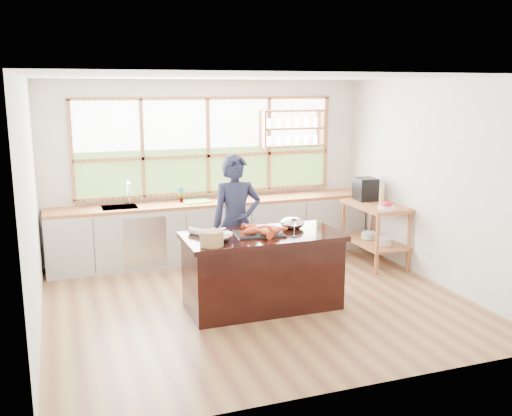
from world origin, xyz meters
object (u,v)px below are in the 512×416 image
island (262,271)px  wicker_basket (212,238)px  cook (236,223)px  espresso_machine (366,189)px

island → wicker_basket: size_ratio=7.17×
cook → wicker_basket: size_ratio=6.83×
island → espresso_machine: (2.19, 1.41, 0.62)m
island → espresso_machine: size_ratio=5.45×
cook → espresso_machine: size_ratio=5.20×
cook → espresso_machine: cook is taller
island → wicker_basket: wicker_basket is taller
wicker_basket → island: bearing=22.1°
island → wicker_basket: (-0.69, -0.28, 0.53)m
island → espresso_machine: 2.68m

